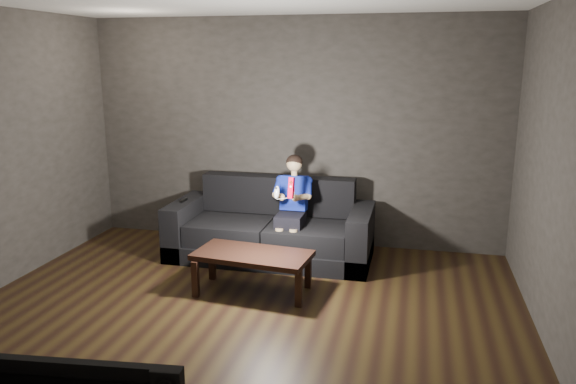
# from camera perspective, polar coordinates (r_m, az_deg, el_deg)

# --- Properties ---
(floor) EXTENTS (5.00, 5.00, 0.00)m
(floor) POSITION_cam_1_polar(r_m,az_deg,el_deg) (4.80, -6.11, -14.08)
(floor) COLOR black
(floor) RESTS_ON ground
(back_wall) EXTENTS (5.00, 0.04, 2.70)m
(back_wall) POSITION_cam_1_polar(r_m,az_deg,el_deg) (6.73, 0.58, 6.04)
(back_wall) COLOR #34312E
(back_wall) RESTS_ON ground
(right_wall) EXTENTS (0.04, 5.00, 2.70)m
(right_wall) POSITION_cam_1_polar(r_m,az_deg,el_deg) (4.24, 27.22, 0.19)
(right_wall) COLOR #34312E
(right_wall) RESTS_ON ground
(sofa) EXTENTS (2.26, 0.97, 0.87)m
(sofa) POSITION_cam_1_polar(r_m,az_deg,el_deg) (6.39, -1.70, -4.16)
(sofa) COLOR black
(sofa) RESTS_ON floor
(child) EXTENTS (0.43, 0.53, 1.06)m
(child) POSITION_cam_1_polar(r_m,az_deg,el_deg) (6.15, 0.43, -0.67)
(child) COLOR black
(child) RESTS_ON sofa
(wii_remote_red) EXTENTS (0.06, 0.09, 0.22)m
(wii_remote_red) POSITION_cam_1_polar(r_m,az_deg,el_deg) (5.69, 0.33, 0.42)
(wii_remote_red) COLOR red
(wii_remote_red) RESTS_ON child
(nunchuk_white) EXTENTS (0.07, 0.09, 0.14)m
(nunchuk_white) POSITION_cam_1_polar(r_m,az_deg,el_deg) (5.74, -1.16, -0.03)
(nunchuk_white) COLOR silver
(nunchuk_white) RESTS_ON child
(wii_remote_black) EXTENTS (0.03, 0.14, 0.03)m
(wii_remote_black) POSITION_cam_1_polar(r_m,az_deg,el_deg) (6.54, -10.55, -0.82)
(wii_remote_black) COLOR black
(wii_remote_black) RESTS_ON sofa
(coffee_table) EXTENTS (1.16, 0.67, 0.40)m
(coffee_table) POSITION_cam_1_polar(r_m,az_deg,el_deg) (5.43, -3.62, -6.71)
(coffee_table) COLOR black
(coffee_table) RESTS_ON floor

